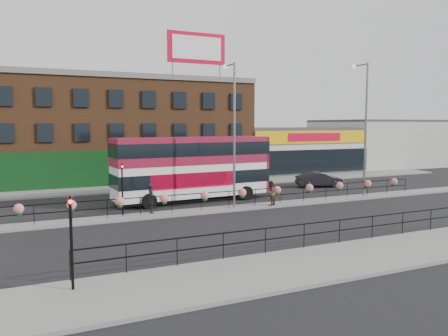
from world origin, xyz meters
name	(u,v)px	position (x,y,z in m)	size (l,w,h in m)	color
ground	(242,208)	(0.00, 0.00, 0.00)	(120.00, 120.00, 0.00)	black
south_pavement	(368,255)	(0.00, -12.00, 0.07)	(60.00, 4.00, 0.15)	gray
north_pavement	(184,185)	(0.00, 12.00, 0.07)	(60.00, 4.00, 0.15)	gray
median	(242,207)	(0.00, 0.00, 0.07)	(60.00, 1.60, 0.15)	gray
yellow_line_inner	(334,244)	(0.00, -9.70, 0.01)	(60.00, 0.10, 0.01)	gold
yellow_line_outer	(336,245)	(0.00, -9.88, 0.01)	(60.00, 0.10, 0.01)	gold
brick_building	(122,130)	(-4.00, 19.96, 5.13)	(25.00, 12.21, 10.30)	brown
supermarket	(285,149)	(16.00, 19.90, 2.65)	(15.00, 12.25, 5.30)	silver
warehouse_east	(376,143)	(30.75, 20.00, 3.15)	(14.50, 12.00, 6.30)	#B0B0AB
billboard	(197,48)	(2.50, 14.99, 13.18)	(6.00, 0.29, 4.40)	red
median_railing	(242,193)	(0.00, 0.00, 1.05)	(30.04, 0.56, 1.23)	black
south_railing	(304,230)	(-2.00, -10.10, 0.96)	(20.04, 0.05, 1.12)	black
double_decker_bus	(193,162)	(-2.02, 4.05, 2.93)	(11.93, 3.51, 4.77)	white
car	(319,179)	(11.07, 6.27, 0.69)	(4.44, 2.59, 1.38)	black
pedestrian_a	(151,198)	(-6.22, 0.39, 1.09)	(0.51, 0.72, 1.87)	black
pedestrian_b	(270,193)	(1.94, -0.46, 1.01)	(1.06, 1.00, 1.72)	#483429
lamp_column_west	(233,122)	(-0.63, 0.21, 5.86)	(0.35, 1.69, 9.63)	slate
lamp_column_east	(364,117)	(10.80, 0.46, 6.25)	(0.37, 1.81, 10.30)	slate
traffic_light_south	(71,222)	(-12.00, -11.01, 2.47)	(0.15, 0.28, 3.65)	black
traffic_light_median	(122,178)	(-8.00, 0.39, 2.47)	(0.15, 0.28, 3.65)	black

